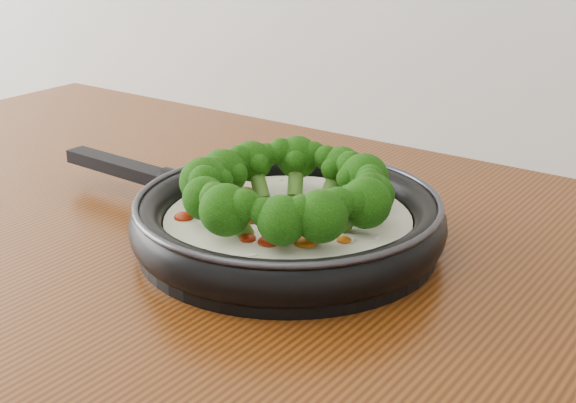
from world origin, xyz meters
The scene contains 1 object.
skillet centered at (-0.02, 1.10, 0.94)m, with size 0.51×0.33×0.09m.
Camera 1 is at (0.42, 0.50, 1.24)m, focal length 49.06 mm.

